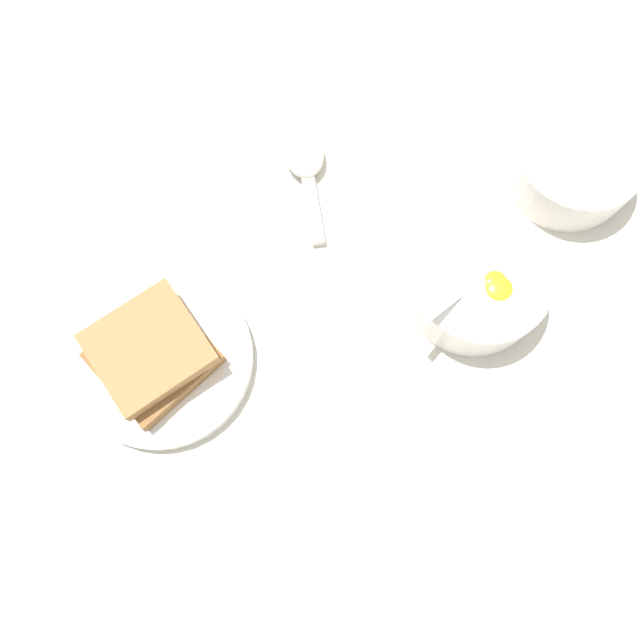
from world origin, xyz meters
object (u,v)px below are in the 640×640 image
object	(u,v)px
egg_bowl	(477,283)
toast_plate	(163,359)
soup_spoon	(305,162)
congee_bowl	(574,163)
toast_sandwich	(151,353)

from	to	relation	value
egg_bowl	toast_plate	distance (m)	0.31
soup_spoon	congee_bowl	size ratio (longest dim) A/B	1.02
congee_bowl	egg_bowl	bearing A→B (deg)	-37.81
soup_spoon	toast_plate	bearing A→B (deg)	-30.86
egg_bowl	soup_spoon	distance (m)	0.22
egg_bowl	soup_spoon	size ratio (longest dim) A/B	1.00
toast_plate	congee_bowl	distance (m)	0.45
egg_bowl	congee_bowl	world-z (taller)	egg_bowl
toast_plate	soup_spoon	world-z (taller)	soup_spoon
toast_plate	congee_bowl	bearing A→B (deg)	117.88
egg_bowl	toast_sandwich	world-z (taller)	egg_bowl
toast_sandwich	congee_bowl	size ratio (longest dim) A/B	1.05
toast_sandwich	soup_spoon	xyz separation A→B (m)	(-0.21, 0.13, -0.02)
egg_bowl	toast_plate	size ratio (longest dim) A/B	0.77
egg_bowl	soup_spoon	world-z (taller)	egg_bowl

